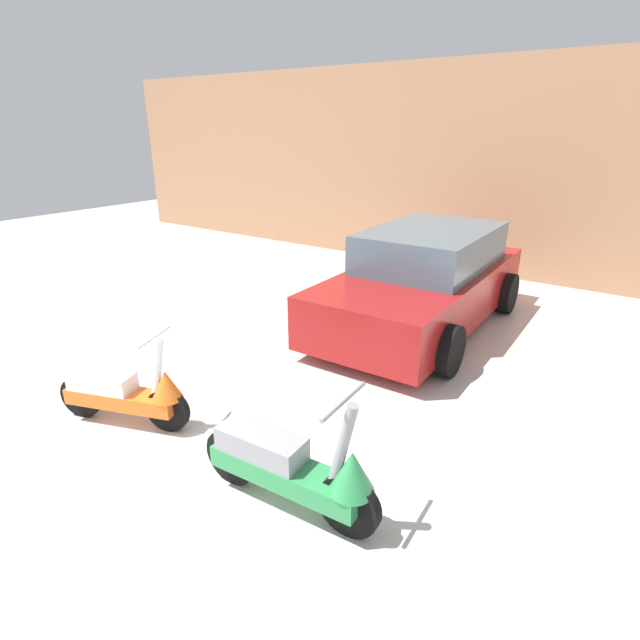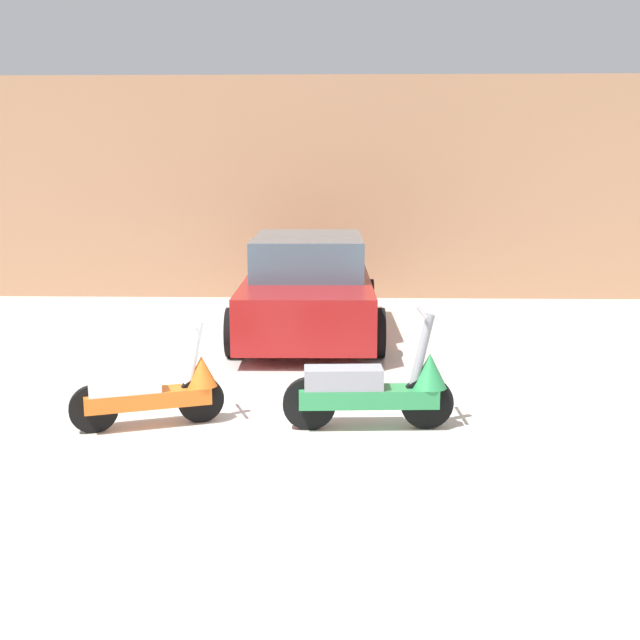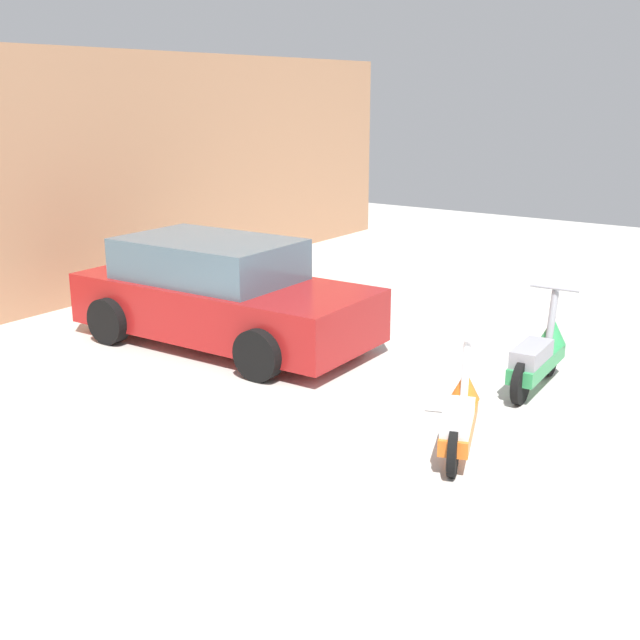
# 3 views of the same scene
# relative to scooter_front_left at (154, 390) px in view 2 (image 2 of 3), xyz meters

# --- Properties ---
(ground_plane) EXTENTS (28.00, 28.00, 0.00)m
(ground_plane) POSITION_rel_scooter_front_left_xyz_m (0.68, -0.92, -0.36)
(ground_plane) COLOR silver
(wall_back) EXTENTS (19.60, 0.12, 4.05)m
(wall_back) POSITION_rel_scooter_front_left_xyz_m (0.68, 7.60, 1.66)
(wall_back) COLOR tan
(wall_back) RESTS_ON ground_plane
(scooter_front_left) EXTENTS (1.40, 0.74, 1.02)m
(scooter_front_left) POSITION_rel_scooter_front_left_xyz_m (0.00, 0.00, 0.00)
(scooter_front_left) COLOR black
(scooter_front_left) RESTS_ON ground_plane
(scooter_front_right) EXTENTS (1.63, 0.58, 1.13)m
(scooter_front_right) POSITION_rel_scooter_front_left_xyz_m (2.11, -0.01, 0.04)
(scooter_front_right) COLOR black
(scooter_front_right) RESTS_ON ground_plane
(car_rear_left) EXTENTS (2.12, 4.28, 1.44)m
(car_rear_left) POSITION_rel_scooter_front_left_xyz_m (1.28, 4.25, 0.33)
(car_rear_left) COLOR maroon
(car_rear_left) RESTS_ON ground_plane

